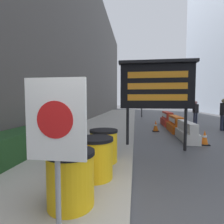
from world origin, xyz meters
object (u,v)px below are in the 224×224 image
object	(u,v)px
barrel_drum_middle	(96,158)
jersey_barrier_white	(187,132)
warning_sign	(56,129)
jersey_barrier_orange_far	(175,125)
traffic_cone_near	(156,126)
message_board	(157,86)
pedestrian_worker	(223,112)
traffic_light_near_curb	(142,88)
barrel_drum_foreground	(71,178)
pedestrian_passerby	(196,110)
traffic_cone_mid	(205,138)
jersey_barrier_red_striped	(167,119)
traffic_cone_far	(167,119)
barrel_drum_back	(104,146)

from	to	relation	value
barrel_drum_middle	jersey_barrier_white	xyz separation A→B (m)	(2.95, 4.36, -0.20)
warning_sign	jersey_barrier_orange_far	xyz separation A→B (m)	(3.03, 8.06, -1.00)
traffic_cone_near	message_board	bearing A→B (deg)	-96.43
barrel_drum_middle	traffic_cone_near	distance (m)	6.65
pedestrian_worker	traffic_light_near_curb	bearing A→B (deg)	63.62
barrel_drum_foreground	jersey_barrier_orange_far	bearing A→B (deg)	67.30
pedestrian_passerby	traffic_cone_near	bearing A→B (deg)	133.46
message_board	traffic_light_near_curb	distance (m)	12.02
barrel_drum_foreground	jersey_barrier_orange_far	world-z (taller)	barrel_drum_foreground
traffic_cone_near	pedestrian_passerby	world-z (taller)	pedestrian_passerby
jersey_barrier_orange_far	traffic_cone_mid	world-z (taller)	jersey_barrier_orange_far
pedestrian_worker	warning_sign	bearing A→B (deg)	-179.04
message_board	pedestrian_worker	xyz separation A→B (m)	(4.20, 4.41, -1.13)
jersey_barrier_orange_far	traffic_cone_near	xyz separation A→B (m)	(-1.06, -0.12, -0.07)
jersey_barrier_orange_far	jersey_barrier_red_striped	size ratio (longest dim) A/B	0.90
jersey_barrier_orange_far	traffic_cone_far	world-z (taller)	jersey_barrier_orange_far
traffic_cone_near	jersey_barrier_white	bearing A→B (deg)	-62.24
message_board	traffic_light_near_curb	world-z (taller)	traffic_light_near_curb
barrel_drum_back	jersey_barrier_orange_far	xyz separation A→B (m)	(2.96, 5.55, -0.17)
message_board	traffic_cone_far	distance (m)	7.86
barrel_drum_back	jersey_barrier_red_striped	xyz separation A→B (m)	(2.96, 8.03, -0.15)
barrel_drum_foreground	traffic_cone_near	distance (m)	7.60
jersey_barrier_orange_far	traffic_cone_far	distance (m)	3.70
traffic_cone_far	pedestrian_passerby	xyz separation A→B (m)	(1.96, -0.09, 0.69)
barrel_drum_back	jersey_barrier_red_striped	distance (m)	8.56
traffic_cone_mid	pedestrian_worker	distance (m)	4.27
warning_sign	pedestrian_passerby	world-z (taller)	warning_sign
traffic_cone_far	traffic_cone_mid	bearing A→B (deg)	-88.13
barrel_drum_foreground	traffic_cone_near	world-z (taller)	barrel_drum_foreground
traffic_cone_mid	pedestrian_worker	world-z (taller)	pedestrian_worker
traffic_cone_far	traffic_light_near_curb	bearing A→B (deg)	111.09
traffic_cone_far	traffic_light_near_curb	distance (m)	5.56
pedestrian_passerby	jersey_barrier_orange_far	bearing A→B (deg)	143.28
barrel_drum_middle	warning_sign	bearing A→B (deg)	-92.59
barrel_drum_foreground	barrel_drum_middle	bearing A→B (deg)	80.64
barrel_drum_middle	traffic_light_near_curb	world-z (taller)	traffic_light_near_curb
traffic_cone_mid	pedestrian_worker	bearing A→B (deg)	57.15
barrel_drum_foreground	barrel_drum_middle	world-z (taller)	same
jersey_barrier_orange_far	pedestrian_worker	distance (m)	2.89
traffic_cone_near	traffic_light_near_curb	xyz separation A→B (m)	(-0.46, 8.37, 2.63)
jersey_barrier_red_striped	traffic_cone_far	size ratio (longest dim) A/B	3.43
barrel_drum_back	message_board	bearing A→B (deg)	50.40
traffic_cone_mid	jersey_barrier_red_striped	bearing A→B (deg)	94.82
barrel_drum_foreground	barrel_drum_middle	size ratio (longest dim) A/B	1.00
jersey_barrier_red_striped	traffic_cone_mid	distance (m)	5.37
message_board	traffic_cone_mid	distance (m)	2.85
jersey_barrier_white	pedestrian_worker	bearing A→B (deg)	45.69
barrel_drum_middle	jersey_barrier_orange_far	distance (m)	7.13
barrel_drum_back	pedestrian_passerby	bearing A→B (deg)	60.60
jersey_barrier_orange_far	warning_sign	bearing A→B (deg)	-110.58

